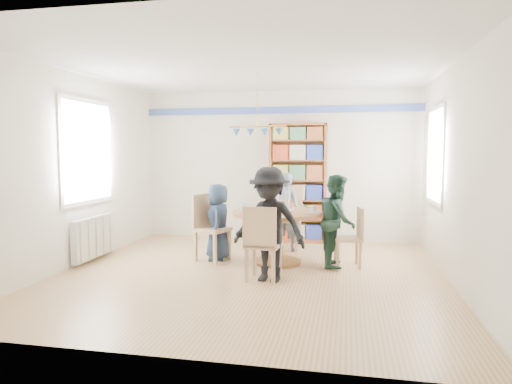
% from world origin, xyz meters
% --- Properties ---
extents(ground, '(5.00, 5.00, 0.00)m').
position_xyz_m(ground, '(0.00, 0.00, 0.00)').
color(ground, tan).
extents(room_shell, '(5.00, 5.00, 5.00)m').
position_xyz_m(room_shell, '(-0.26, 0.87, 1.65)').
color(room_shell, white).
rests_on(room_shell, ground).
extents(radiator, '(0.12, 1.00, 0.60)m').
position_xyz_m(radiator, '(-2.42, 0.30, 0.35)').
color(radiator, silver).
rests_on(radiator, ground).
extents(dining_table, '(1.30, 1.30, 0.75)m').
position_xyz_m(dining_table, '(0.26, 0.70, 0.56)').
color(dining_table, brown).
rests_on(dining_table, ground).
extents(chair_left, '(0.56, 0.56, 0.98)m').
position_xyz_m(chair_left, '(-0.78, 0.68, 0.54)').
color(chair_left, tan).
rests_on(chair_left, ground).
extents(chair_right, '(0.42, 0.42, 0.84)m').
position_xyz_m(chair_right, '(1.32, 0.68, 0.46)').
color(chair_right, tan).
rests_on(chair_right, ground).
extents(chair_far, '(0.46, 0.46, 1.04)m').
position_xyz_m(chair_far, '(0.27, 1.73, 0.57)').
color(chair_far, tan).
rests_on(chair_far, ground).
extents(chair_near, '(0.45, 0.45, 0.94)m').
position_xyz_m(chair_near, '(0.21, -0.30, 0.52)').
color(chair_near, tan).
rests_on(chair_near, ground).
extents(person_left, '(0.49, 0.63, 1.13)m').
position_xyz_m(person_left, '(-0.64, 0.73, 0.57)').
color(person_left, '#1B273C').
rests_on(person_left, ground).
extents(person_right, '(0.49, 0.63, 1.29)m').
position_xyz_m(person_right, '(1.11, 0.68, 0.64)').
color(person_right, '#172F23').
rests_on(person_right, ground).
extents(person_far, '(0.53, 0.41, 1.28)m').
position_xyz_m(person_far, '(0.27, 1.55, 0.64)').
color(person_far, gray).
rests_on(person_far, ground).
extents(person_near, '(0.99, 0.68, 1.42)m').
position_xyz_m(person_near, '(0.30, -0.24, 0.71)').
color(person_near, black).
rests_on(person_near, ground).
extents(bookshelf, '(1.00, 0.30, 2.10)m').
position_xyz_m(bookshelf, '(0.37, 2.34, 1.03)').
color(bookshelf, brown).
rests_on(bookshelf, ground).
extents(tableware, '(1.22, 1.22, 0.32)m').
position_xyz_m(tableware, '(0.23, 0.72, 0.82)').
color(tableware, white).
rests_on(tableware, dining_table).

